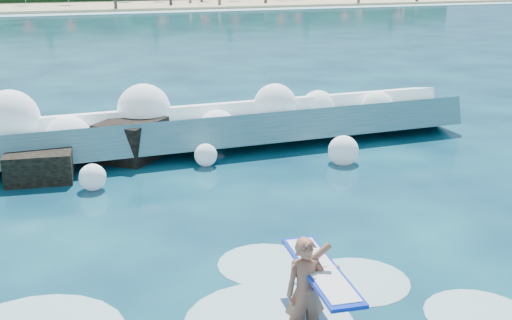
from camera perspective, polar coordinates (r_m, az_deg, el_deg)
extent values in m
plane|color=#071E3A|center=(13.19, -3.03, -8.07)|extent=(200.00, 200.00, 0.00)
cube|color=tan|center=(89.62, -19.00, 12.71)|extent=(140.00, 20.00, 0.40)
cube|color=silver|center=(78.67, -18.62, 12.14)|extent=(140.00, 5.00, 0.08)
cube|color=teal|center=(20.11, -6.70, 2.18)|extent=(18.96, 2.89, 1.58)
cube|color=white|center=(20.75, -7.29, 3.97)|extent=(18.96, 1.34, 0.74)
cube|color=black|center=(18.18, -18.67, -0.69)|extent=(1.89, 1.57, 0.96)
cube|color=black|center=(19.54, -10.99, 1.53)|extent=(2.43, 2.45, 1.34)
imported|color=#955845|center=(10.41, 4.43, -11.66)|extent=(0.74, 0.56, 1.83)
cube|color=#0B29C4|center=(10.41, 5.77, -9.72)|extent=(0.87, 2.56, 0.06)
cube|color=white|center=(10.41, 5.77, -9.64)|extent=(0.74, 2.34, 0.06)
sphere|color=white|center=(19.87, -21.00, 3.46)|extent=(1.67, 1.67, 1.67)
sphere|color=white|center=(19.26, -16.31, 1.79)|extent=(1.37, 1.37, 1.37)
sphere|color=white|center=(20.32, -9.92, 4.34)|extent=(1.68, 1.68, 1.68)
sphere|color=white|center=(19.88, -3.44, 2.76)|extent=(1.20, 1.20, 1.20)
sphere|color=white|center=(21.16, 1.70, 4.88)|extent=(1.43, 1.43, 1.43)
sphere|color=white|center=(22.16, 5.55, 4.64)|extent=(1.20, 1.20, 1.20)
sphere|color=white|center=(22.36, 10.71, 4.69)|extent=(1.09, 1.09, 1.09)
sphere|color=white|center=(16.99, -14.33, -1.50)|extent=(0.70, 0.70, 0.70)
sphere|color=white|center=(18.47, -4.49, 0.44)|extent=(0.66, 0.66, 0.66)
sphere|color=white|center=(18.86, 7.77, 0.81)|extent=(0.90, 0.90, 0.90)
ellipsoid|color=silver|center=(12.16, 9.01, -10.56)|extent=(1.96, 1.96, 0.10)
ellipsoid|color=silver|center=(12.63, 0.88, -9.24)|extent=(1.92, 1.92, 0.10)
ellipsoid|color=silver|center=(11.56, 19.22, -12.94)|extent=(1.83, 1.83, 0.09)
cube|color=#8C664C|center=(86.22, -1.96, 14.07)|extent=(0.35, 0.22, 1.43)
cube|color=brown|center=(83.71, -12.15, 13.67)|extent=(0.35, 0.22, 1.56)
cube|color=brown|center=(81.60, -15.01, 13.16)|extent=(0.35, 0.22, 1.54)
cube|color=#3F332D|center=(80.71, -13.78, 13.18)|extent=(0.35, 0.22, 1.44)
cube|color=brown|center=(82.25, -18.66, 13.10)|extent=(0.35, 0.22, 1.52)
cube|color=#3F332D|center=(83.10, -10.13, 13.76)|extent=(0.35, 0.22, 1.57)
cube|color=#8C664C|center=(85.94, -2.14, 13.90)|extent=(0.35, 0.22, 1.61)
cube|color=#262633|center=(83.45, -14.99, 13.43)|extent=(0.35, 0.22, 1.46)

